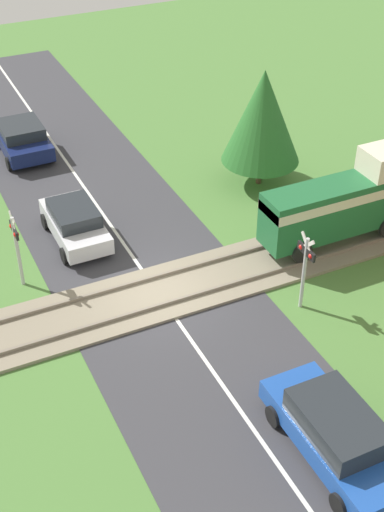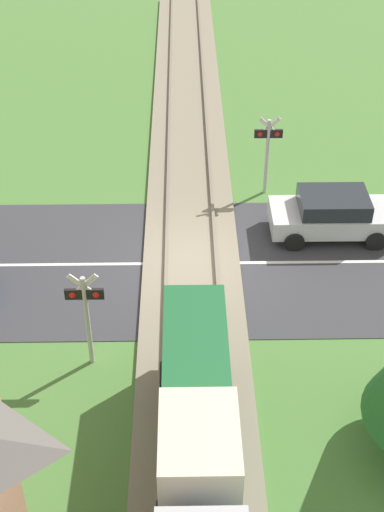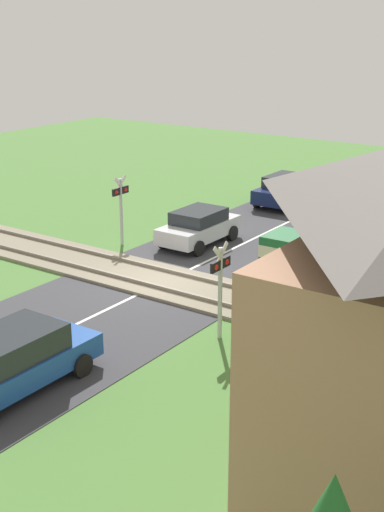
# 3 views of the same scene
# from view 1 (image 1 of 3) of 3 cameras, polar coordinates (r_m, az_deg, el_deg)

# --- Properties ---
(ground_plane) EXTENTS (60.00, 60.00, 0.00)m
(ground_plane) POSITION_cam_1_polar(r_m,az_deg,el_deg) (23.53, -2.66, -3.11)
(ground_plane) COLOR #4C7A38
(road_surface) EXTENTS (48.00, 6.40, 0.02)m
(road_surface) POSITION_cam_1_polar(r_m,az_deg,el_deg) (23.52, -2.66, -3.09)
(road_surface) COLOR #38383D
(road_surface) RESTS_ON ground_plane
(track_bed) EXTENTS (2.80, 48.00, 0.24)m
(track_bed) POSITION_cam_1_polar(r_m,az_deg,el_deg) (23.49, -2.66, -2.98)
(track_bed) COLOR gray
(track_bed) RESTS_ON ground_plane
(car_near_crossing) EXTENTS (3.71, 1.81, 1.40)m
(car_near_crossing) POSITION_cam_1_polar(r_m,az_deg,el_deg) (26.03, -9.35, 2.67)
(car_near_crossing) COLOR silver
(car_near_crossing) RESTS_ON ground_plane
(car_far_side) EXTENTS (4.59, 1.92, 1.52)m
(car_far_side) POSITION_cam_1_polar(r_m,az_deg,el_deg) (18.65, 11.43, -13.70)
(car_far_side) COLOR #1E4CA8
(car_far_side) RESTS_ON ground_plane
(car_behind_queue) EXTENTS (3.72, 2.06, 1.44)m
(car_behind_queue) POSITION_cam_1_polar(r_m,az_deg,el_deg) (32.39, -13.44, 9.16)
(car_behind_queue) COLOR #141E4C
(car_behind_queue) RESTS_ON ground_plane
(crossing_signal_west_approach) EXTENTS (0.90, 0.18, 2.76)m
(crossing_signal_west_approach) POSITION_cam_1_polar(r_m,az_deg,el_deg) (23.60, -13.91, 1.24)
(crossing_signal_west_approach) COLOR #B7B7B7
(crossing_signal_west_approach) RESTS_ON ground_plane
(crossing_signal_east_approach) EXTENTS (0.90, 0.18, 2.76)m
(crossing_signal_east_approach) POSITION_cam_1_polar(r_m,az_deg,el_deg) (22.23, 9.05, -0.44)
(crossing_signal_east_approach) COLOR #B7B7B7
(crossing_signal_east_approach) RESTS_ON ground_plane
(tree_roadside_hedge) EXTENTS (3.15, 3.15, 4.85)m
(tree_roadside_hedge) POSITION_cam_1_polar(r_m,az_deg,el_deg) (28.40, 5.67, 11.04)
(tree_roadside_hedge) COLOR brown
(tree_roadside_hedge) RESTS_ON ground_plane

